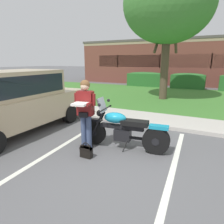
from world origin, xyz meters
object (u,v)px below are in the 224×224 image
(shade_tree, at_px, (168,4))
(hedge_left, at_px, (146,79))
(handbag, at_px, (86,151))
(parked_suv_adjacent, at_px, (14,101))
(hedge_center_left, at_px, (188,81))
(brick_building, at_px, (213,62))
(motorcycle, at_px, (127,130))
(rider_person, at_px, (85,109))

(shade_tree, bearing_deg, hedge_left, 117.06)
(handbag, height_order, parked_suv_adjacent, parked_suv_adjacent)
(hedge_center_left, height_order, brick_building, brick_building)
(brick_building, bearing_deg, parked_suv_adjacent, -104.68)
(motorcycle, bearing_deg, hedge_left, 105.78)
(parked_suv_adjacent, xyz_separation_m, shade_tree, (2.80, 7.37, 3.98))
(motorcycle, relative_size, brick_building, 0.09)
(parked_suv_adjacent, relative_size, hedge_center_left, 1.94)
(handbag, bearing_deg, shade_tree, 90.91)
(motorcycle, bearing_deg, rider_person, -155.22)
(rider_person, xyz_separation_m, parked_suv_adjacent, (-2.65, 0.09, -0.05))
(shade_tree, xyz_separation_m, hedge_center_left, (0.64, 5.42, -4.28))
(rider_person, height_order, brick_building, brick_building)
(motorcycle, relative_size, shade_tree, 0.32)
(handbag, bearing_deg, motorcycle, 53.12)
(parked_suv_adjacent, height_order, hedge_center_left, parked_suv_adjacent)
(brick_building, bearing_deg, handbag, -95.89)
(handbag, distance_m, hedge_left, 13.62)
(rider_person, bearing_deg, hedge_left, 101.47)
(parked_suv_adjacent, distance_m, hedge_left, 12.80)
(parked_suv_adjacent, relative_size, hedge_left, 1.59)
(hedge_left, bearing_deg, motorcycle, -74.22)
(brick_building, bearing_deg, hedge_center_left, -103.83)
(handbag, height_order, hedge_left, hedge_left)
(motorcycle, bearing_deg, brick_building, 85.78)
(parked_suv_adjacent, distance_m, hedge_center_left, 13.25)
(motorcycle, relative_size, hedge_left, 0.73)
(shade_tree, xyz_separation_m, brick_building, (2.11, 11.40, -2.88))
(hedge_center_left, bearing_deg, motorcycle, -89.49)
(motorcycle, relative_size, hedge_center_left, 0.89)
(motorcycle, height_order, hedge_center_left, motorcycle)
(rider_person, distance_m, shade_tree, 8.44)
(motorcycle, distance_m, rider_person, 1.13)
(hedge_left, bearing_deg, shade_tree, -62.94)
(shade_tree, height_order, brick_building, shade_tree)
(parked_suv_adjacent, relative_size, brick_building, 0.20)
(hedge_center_left, distance_m, brick_building, 6.31)
(motorcycle, xyz_separation_m, rider_person, (-0.91, -0.42, 0.52))
(rider_person, distance_m, handbag, 1.00)
(motorcycle, height_order, shade_tree, shade_tree)
(handbag, height_order, hedge_center_left, hedge_center_left)
(rider_person, xyz_separation_m, hedge_center_left, (0.80, 12.88, -0.36))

